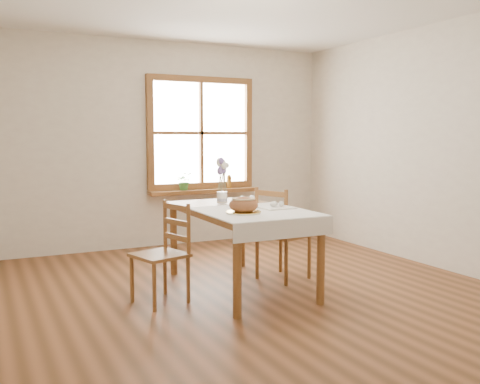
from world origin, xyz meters
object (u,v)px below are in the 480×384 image
object	(u,v)px
flower_vase	(222,198)
chair_left	(160,253)
bread_plate	(243,212)
chair_right	(283,233)
dining_table	(240,217)

from	to	relation	value
flower_vase	chair_left	bearing A→B (deg)	-150.14
bread_plate	chair_right	bearing A→B (deg)	34.61
bread_plate	flower_vase	size ratio (longest dim) A/B	2.59
dining_table	bread_plate	world-z (taller)	bread_plate
bread_plate	dining_table	bearing A→B (deg)	67.96
chair_left	bread_plate	world-z (taller)	chair_left
chair_right	bread_plate	world-z (taller)	chair_right
chair_right	chair_left	bearing A→B (deg)	78.30
chair_left	bread_plate	distance (m)	0.79
chair_right	dining_table	bearing A→B (deg)	80.50
chair_left	flower_vase	distance (m)	0.98
dining_table	flower_vase	world-z (taller)	flower_vase
flower_vase	bread_plate	bearing A→B (deg)	-99.94
chair_right	bread_plate	xyz separation A→B (m)	(-0.68, -0.47, 0.31)
bread_plate	flower_vase	bearing A→B (deg)	80.06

